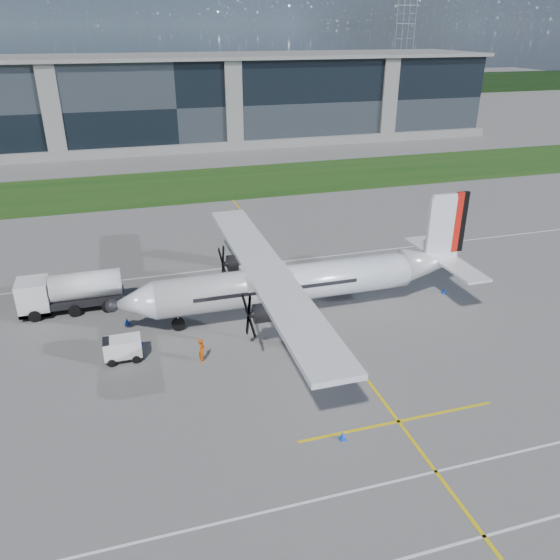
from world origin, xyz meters
name	(u,v)px	position (x,y,z in m)	size (l,w,h in m)	color
ground	(209,200)	(0.00, 40.00, 0.00)	(400.00, 400.00, 0.00)	#5B5856
grass_strip	(199,184)	(0.00, 48.00, 0.02)	(400.00, 18.00, 0.04)	#183D10
terminal_building	(170,102)	(0.00, 80.00, 7.50)	(120.00, 20.00, 15.00)	black
tree_line	(149,93)	(0.00, 140.00, 3.00)	(400.00, 6.00, 6.00)	black
pylon_east	(404,43)	(85.00, 150.00, 15.00)	(9.00, 4.60, 30.00)	gray
yellow_taxiway_centerline	(307,299)	(3.00, 10.00, 0.01)	(0.20, 70.00, 0.01)	yellow
white_lane_line	(423,553)	(0.00, -14.00, 0.01)	(90.00, 0.15, 0.01)	white
turboprop_aircraft	(299,262)	(1.59, 7.83, 4.33)	(27.84, 28.87, 8.66)	white
fuel_tanker_truck	(63,293)	(-15.82, 13.39, 1.53)	(8.16, 2.65, 3.06)	silver
baggage_tug	(123,349)	(-11.70, 5.02, 0.78)	(2.62, 1.57, 1.57)	white
ground_crew_person	(202,349)	(-6.68, 3.20, 0.99)	(0.81, 0.58, 1.99)	#F25907
safety_cone_fwd	(108,342)	(-12.71, 7.17, 0.25)	(0.36, 0.36, 0.50)	#0B3EC0
safety_cone_tail	(444,290)	(14.37, 7.71, 0.25)	(0.36, 0.36, 0.50)	#0B3EC0
safety_cone_portwing	(343,435)	(-0.60, -6.45, 0.25)	(0.36, 0.36, 0.50)	#0B3EC0
safety_cone_stbdwing	(233,248)	(-0.63, 22.12, 0.25)	(0.36, 0.36, 0.50)	#0B3EC0
safety_cone_nose_stbd	(127,321)	(-11.32, 9.85, 0.25)	(0.36, 0.36, 0.50)	#0B3EC0
safety_cone_nose_port	(140,341)	(-10.58, 6.60, 0.25)	(0.36, 0.36, 0.50)	#0B3EC0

